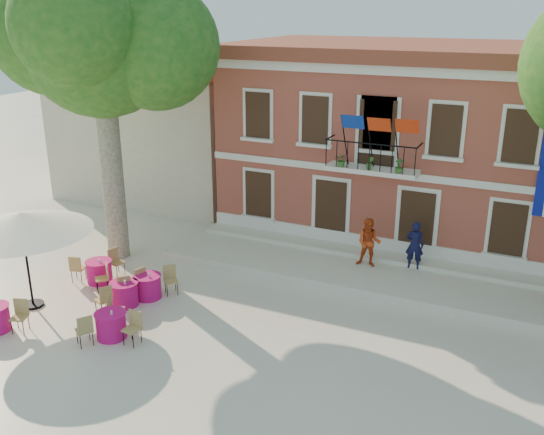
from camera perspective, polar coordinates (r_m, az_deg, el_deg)
The scene contains 12 objects.
ground at distance 18.43m, azimuth -2.23°, elevation -9.49°, with size 90.00×90.00×0.00m, color beige.
main_building at distance 25.42m, azimuth 12.23°, elevation 7.35°, with size 13.50×9.59×7.50m.
neighbor_west at distance 31.00m, azimuth -8.72°, elevation 8.62°, with size 9.40×9.40×6.40m.
terrace at distance 21.37m, azimuth 8.02°, elevation -4.98°, with size 14.00×3.40×0.30m, color silver.
plane_tree_west at distance 21.77m, azimuth -15.88°, elevation 15.79°, with size 5.40×5.40×10.61m.
patio_umbrella at distance 19.53m, azimuth -22.54°, elevation -0.44°, with size 4.14×4.14×3.08m.
pedestrian_navy at distance 21.26m, azimuth 13.28°, elevation -2.55°, with size 0.62×0.40×1.69m, color #0F1135.
pedestrian_orange at distance 21.12m, azimuth 9.11°, elevation -2.34°, with size 0.84×0.65×1.73m, color #CE4318.
cafe_table_0 at distance 19.56m, azimuth -13.73°, elevation -6.90°, with size 1.00×1.95×0.95m.
cafe_table_1 at distance 17.86m, azimuth -14.92°, elevation -9.64°, with size 1.67×1.87×0.95m.
cafe_table_3 at distance 21.32m, azimuth -15.95°, elevation -4.81°, with size 1.82×1.79×0.95m.
cafe_table_4 at distance 19.87m, azimuth -11.61°, elevation -6.30°, with size 1.65×1.66×0.95m.
Camera 1 is at (7.48, -14.30, 8.91)m, focal length 40.00 mm.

